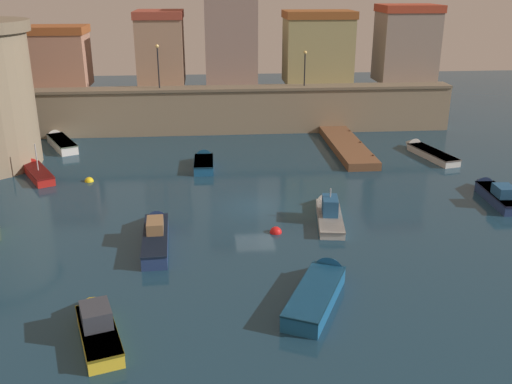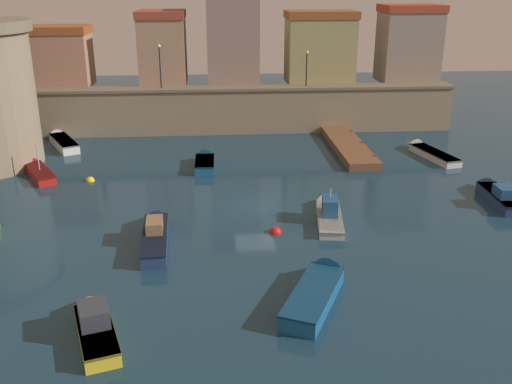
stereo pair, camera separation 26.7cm
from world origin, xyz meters
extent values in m
plane|color=#19384C|center=(0.00, 0.00, 0.00)|extent=(107.29, 107.29, 0.00)
cube|color=gray|center=(0.00, 18.91, 2.00)|extent=(39.78, 2.07, 4.00)
cube|color=#73644F|center=(0.00, 18.91, 4.12)|extent=(39.78, 2.37, 0.24)
cube|color=#AC7860|center=(-16.73, 22.03, 6.41)|extent=(5.85, 4.16, 4.81)
cube|color=#964C24|center=(-16.73, 22.03, 9.16)|extent=(6.08, 4.32, 0.70)
cube|color=tan|center=(-7.05, 22.68, 7.04)|extent=(4.26, 5.47, 6.07)
cube|color=#9A3F2F|center=(-7.05, 22.68, 10.43)|extent=(4.43, 5.69, 0.70)
cube|color=gray|center=(-0.44, 22.80, 8.15)|extent=(4.82, 5.71, 8.29)
cube|color=tan|center=(7.93, 22.11, 7.02)|extent=(6.32, 4.32, 6.02)
cube|color=brown|center=(7.93, 22.11, 10.38)|extent=(6.58, 4.49, 0.70)
cube|color=gray|center=(16.61, 22.12, 7.27)|extent=(5.40, 4.35, 6.54)
cube|color=#AA3C25|center=(16.61, 22.12, 10.89)|extent=(5.61, 4.52, 0.70)
cube|color=brown|center=(8.80, 12.10, 0.31)|extent=(2.53, 11.57, 0.62)
cylinder|color=#4F3320|center=(9.94, 15.95, 0.35)|extent=(0.20, 0.20, 0.70)
cylinder|color=#4F3320|center=(9.94, 12.10, 0.35)|extent=(0.20, 0.20, 0.70)
cylinder|color=#4F3320|center=(9.94, 8.24, 0.35)|extent=(0.20, 0.20, 0.70)
cylinder|color=black|center=(-7.08, 18.91, 6.02)|extent=(0.12, 0.12, 3.55)
sphere|color=#F9D172|center=(-7.08, 18.91, 7.95)|extent=(0.32, 0.32, 0.32)
cylinder|color=black|center=(6.17, 18.91, 5.68)|extent=(0.12, 0.12, 2.87)
sphere|color=#F9D172|center=(6.17, 18.91, 7.27)|extent=(0.32, 0.32, 0.32)
cube|color=silver|center=(15.12, 9.19, 0.29)|extent=(2.54, 5.55, 0.58)
cone|color=silver|center=(14.36, 12.45, 0.29)|extent=(1.58, 1.66, 1.29)
cube|color=#58514D|center=(15.12, 9.19, 0.54)|extent=(2.59, 5.66, 0.08)
cube|color=#195689|center=(1.65, -11.89, 0.41)|extent=(3.62, 5.25, 0.81)
cone|color=#195689|center=(3.02, -9.02, 0.41)|extent=(1.97, 1.92, 1.52)
cube|color=#0C2C41|center=(1.65, -11.89, 0.77)|extent=(3.69, 5.35, 0.08)
cube|color=navy|center=(-5.80, -5.33, 0.40)|extent=(1.55, 5.53, 0.79)
cone|color=navy|center=(-5.97, -1.95, 0.40)|extent=(1.29, 1.46, 1.22)
cube|color=black|center=(-5.80, -5.33, 0.75)|extent=(1.58, 5.64, 0.08)
cube|color=olive|center=(-5.82, -4.94, 1.10)|extent=(0.95, 1.61, 0.62)
cube|color=#195689|center=(-3.22, 7.99, 0.34)|extent=(1.46, 3.59, 0.69)
cone|color=#195689|center=(-3.19, 10.23, 0.34)|extent=(1.36, 1.02, 1.35)
cube|color=#0E2F47|center=(-3.22, 7.99, 0.65)|extent=(1.49, 3.67, 0.08)
cube|color=navy|center=(15.71, -0.65, 0.33)|extent=(1.54, 4.74, 0.67)
cone|color=navy|center=(15.87, 2.29, 0.33)|extent=(1.29, 1.37, 1.23)
cube|color=black|center=(15.71, -0.65, 0.63)|extent=(1.57, 4.84, 0.08)
cube|color=navy|center=(15.68, -1.20, 1.00)|extent=(1.17, 1.48, 0.67)
cube|color=#99B7C6|center=(15.72, -0.48, 1.04)|extent=(0.99, 0.11, 0.40)
cube|color=silver|center=(4.21, -2.82, 0.23)|extent=(2.08, 5.21, 0.47)
cone|color=silver|center=(4.66, 0.33, 0.23)|extent=(1.50, 1.57, 1.32)
cube|color=slate|center=(4.21, -2.82, 0.43)|extent=(2.12, 5.31, 0.08)
cube|color=navy|center=(4.24, -2.62, 0.97)|extent=(1.09, 1.64, 1.00)
cube|color=#99B7C6|center=(4.35, -1.86, 1.02)|extent=(0.80, 0.17, 0.60)
cylinder|color=#B2B2B7|center=(4.26, -2.49, 1.24)|extent=(0.08, 0.08, 1.54)
cube|color=gold|center=(-7.38, -13.86, 0.32)|extent=(2.48, 4.28, 0.64)
cone|color=gold|center=(-8.13, -11.43, 0.32)|extent=(1.55, 1.46, 1.27)
cube|color=#5D5411|center=(-7.38, -13.86, 0.60)|extent=(2.53, 4.36, 0.08)
cube|color=#333842|center=(-7.49, -13.51, 1.03)|extent=(1.52, 1.75, 0.77)
cube|color=red|center=(-15.13, 6.86, 0.32)|extent=(3.24, 4.67, 0.63)
cone|color=red|center=(-16.50, 9.44, 0.32)|extent=(1.63, 1.69, 1.15)
cube|color=#640E0D|center=(-15.13, 6.86, 0.59)|extent=(3.31, 4.76, 0.08)
cylinder|color=#B2B2B7|center=(-15.07, 6.74, 1.62)|extent=(0.08, 0.08, 1.98)
cube|color=white|center=(-15.21, 14.71, 0.38)|extent=(3.54, 5.31, 0.76)
cone|color=white|center=(-16.66, 17.65, 0.38)|extent=(1.78, 1.83, 1.29)
cube|color=#516656|center=(-15.21, 14.71, 0.72)|extent=(3.61, 5.42, 0.08)
sphere|color=red|center=(0.85, -4.04, 0.00)|extent=(0.69, 0.69, 0.69)
sphere|color=yellow|center=(-11.37, 5.81, 0.00)|extent=(0.63, 0.63, 0.63)
camera|label=1|loc=(-2.83, -33.64, 13.61)|focal=40.32mm
camera|label=2|loc=(-2.57, -33.67, 13.61)|focal=40.32mm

